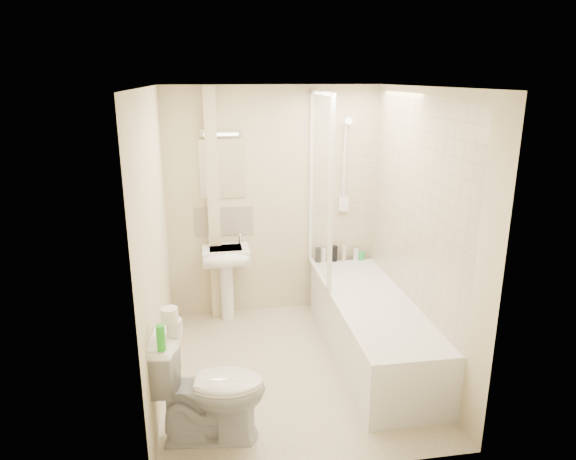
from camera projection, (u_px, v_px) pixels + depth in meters
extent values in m
plane|color=beige|center=(293.00, 368.00, 4.54)|extent=(2.50, 2.50, 0.00)
cube|color=beige|center=(273.00, 203.00, 5.38)|extent=(2.20, 0.02, 2.40)
cube|color=beige|center=(155.00, 246.00, 4.03)|extent=(0.02, 2.50, 2.40)
cube|color=beige|center=(420.00, 233.00, 4.36)|extent=(0.02, 2.50, 2.40)
cube|color=white|center=(293.00, 87.00, 3.85)|extent=(2.20, 2.50, 0.02)
cube|color=beige|center=(343.00, 180.00, 5.41)|extent=(0.70, 0.01, 1.75)
cube|color=beige|center=(416.00, 204.00, 4.40)|extent=(0.01, 2.10, 1.75)
cube|color=beige|center=(214.00, 207.00, 5.23)|extent=(0.12, 0.12, 2.40)
cube|color=beige|center=(224.00, 221.00, 5.34)|extent=(0.60, 0.02, 0.30)
cube|color=white|center=(222.00, 169.00, 5.18)|extent=(0.46, 0.01, 0.60)
cube|color=silver|center=(221.00, 132.00, 5.05)|extent=(0.42, 0.07, 0.07)
cube|color=white|center=(371.00, 328.00, 4.68)|extent=(0.70, 2.10, 0.55)
cube|color=white|center=(373.00, 306.00, 4.62)|extent=(0.56, 1.96, 0.05)
cube|color=white|center=(320.00, 187.00, 4.94)|extent=(0.01, 0.90, 1.80)
cube|color=white|center=(311.00, 179.00, 5.35)|extent=(0.04, 0.04, 1.80)
cube|color=white|center=(331.00, 198.00, 4.51)|extent=(0.04, 0.04, 1.80)
cube|color=white|center=(322.00, 93.00, 4.69)|extent=(0.04, 0.90, 0.04)
cube|color=white|center=(319.00, 273.00, 5.19)|extent=(0.04, 0.90, 0.03)
cylinder|color=white|center=(344.00, 169.00, 5.36)|extent=(0.02, 0.02, 0.90)
cylinder|color=white|center=(343.00, 210.00, 5.48)|extent=(0.05, 0.05, 0.02)
cylinder|color=white|center=(346.00, 125.00, 5.23)|extent=(0.05, 0.05, 0.02)
cylinder|color=white|center=(348.00, 123.00, 5.16)|extent=(0.08, 0.11, 0.11)
cube|color=white|center=(343.00, 204.00, 5.46)|extent=(0.10, 0.05, 0.14)
cylinder|color=white|center=(343.00, 164.00, 5.31)|extent=(0.01, 0.13, 0.84)
cylinder|color=white|center=(227.00, 290.00, 5.39)|extent=(0.14, 0.14, 0.64)
cube|color=white|center=(226.00, 255.00, 5.24)|extent=(0.47, 0.36, 0.15)
ellipsoid|color=white|center=(227.00, 260.00, 5.08)|extent=(0.47, 0.20, 0.15)
cube|color=silver|center=(226.00, 250.00, 5.23)|extent=(0.33, 0.24, 0.04)
cylinder|color=white|center=(210.00, 241.00, 5.29)|extent=(0.03, 0.03, 0.10)
cylinder|color=white|center=(240.00, 240.00, 5.34)|extent=(0.03, 0.03, 0.10)
sphere|color=white|center=(210.00, 236.00, 5.28)|extent=(0.04, 0.04, 0.04)
sphere|color=white|center=(240.00, 235.00, 5.32)|extent=(0.04, 0.04, 0.04)
cylinder|color=black|center=(318.00, 255.00, 5.53)|extent=(0.06, 0.06, 0.16)
cylinder|color=white|center=(324.00, 255.00, 5.54)|extent=(0.05, 0.05, 0.15)
cylinder|color=black|center=(335.00, 254.00, 5.55)|extent=(0.07, 0.07, 0.17)
cylinder|color=beige|center=(344.00, 253.00, 5.57)|extent=(0.06, 0.06, 0.17)
cylinder|color=silver|center=(356.00, 254.00, 5.59)|extent=(0.06, 0.06, 0.13)
cylinder|color=green|center=(362.00, 256.00, 5.61)|extent=(0.07, 0.07, 0.09)
imported|color=white|center=(210.00, 388.00, 3.57)|extent=(0.63, 0.88, 0.79)
cylinder|color=white|center=(174.00, 327.00, 3.48)|extent=(0.11, 0.11, 0.11)
cylinder|color=white|center=(169.00, 315.00, 3.43)|extent=(0.12, 0.12, 0.09)
cylinder|color=green|center=(161.00, 338.00, 3.27)|extent=(0.06, 0.06, 0.17)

